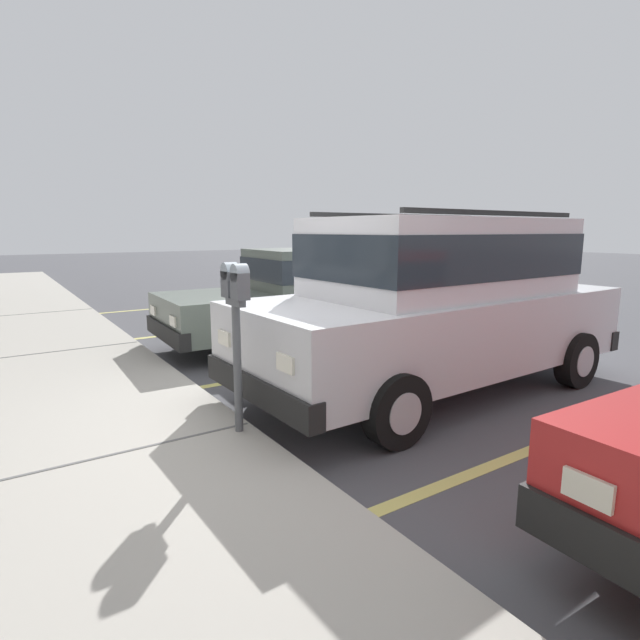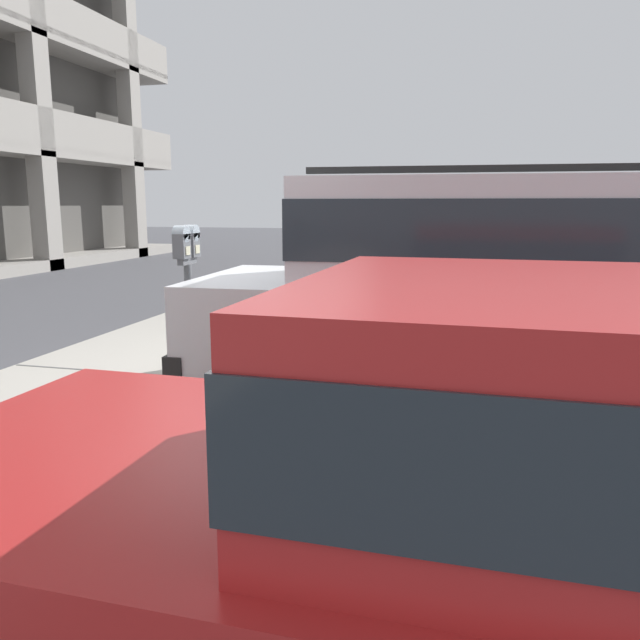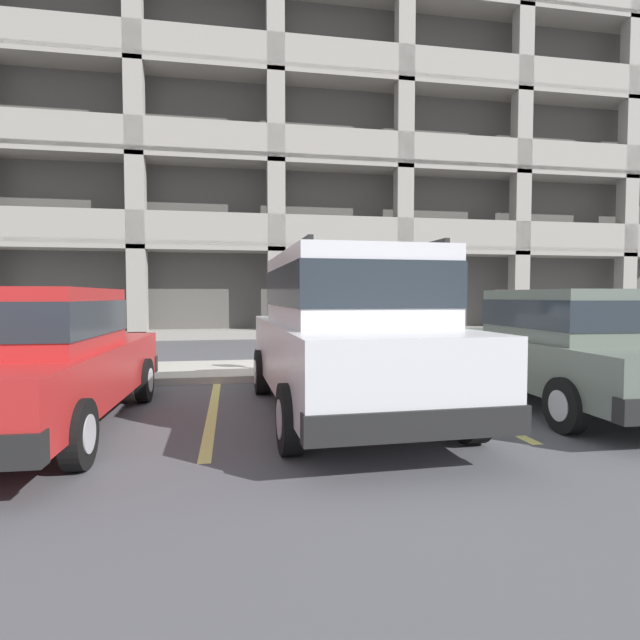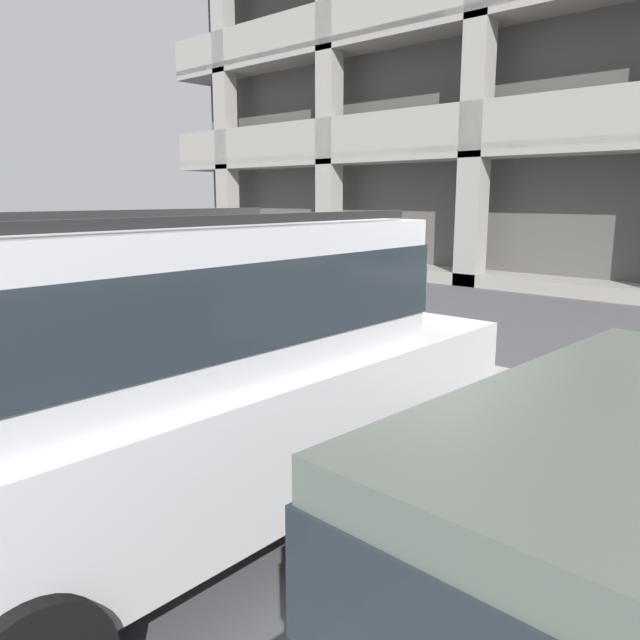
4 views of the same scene
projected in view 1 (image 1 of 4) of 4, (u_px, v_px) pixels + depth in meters
name	position (u px, v px, depth m)	size (l,w,h in m)	color
ground_plane	(270.00, 436.00, 4.66)	(80.00, 80.00, 0.10)	#4C4C51
sidewalk	(123.00, 459.00, 3.93)	(40.00, 2.20, 0.12)	#ADA89E
parking_stall_lines	(306.00, 369.00, 6.72)	(12.93, 4.80, 0.01)	#DBD16B
silver_suv	(438.00, 297.00, 5.68)	(2.12, 4.83, 2.03)	silver
dark_hatchback	(305.00, 293.00, 8.18)	(1.94, 4.53, 1.54)	#5B665B
parking_meter_near	(236.00, 308.00, 4.16)	(0.35, 0.12, 1.46)	#595B60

